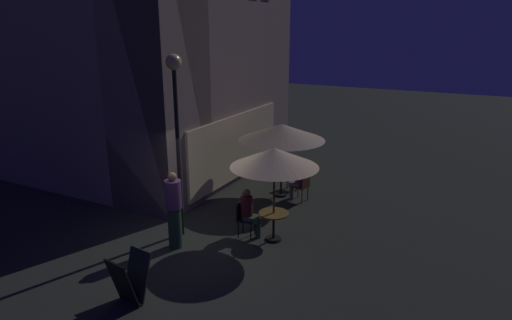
% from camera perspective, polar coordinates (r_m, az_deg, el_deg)
% --- Properties ---
extents(ground_plane, '(60.00, 60.00, 0.00)m').
position_cam_1_polar(ground_plane, '(11.00, -8.10, -10.72)').
color(ground_plane, '#292D26').
extents(cafe_building, '(7.86, 8.76, 8.45)m').
position_cam_1_polar(cafe_building, '(14.91, -14.45, 13.12)').
color(cafe_building, gray).
rests_on(cafe_building, ground).
extents(street_lamp_near_corner, '(0.37, 0.37, 4.46)m').
position_cam_1_polar(street_lamp_near_corner, '(10.56, -10.25, 6.85)').
color(street_lamp_near_corner, black).
rests_on(street_lamp_near_corner, ground).
extents(menu_sandwich_board, '(0.73, 0.63, 0.97)m').
position_cam_1_polar(menu_sandwich_board, '(8.95, -15.90, -14.47)').
color(menu_sandwich_board, '#222725').
rests_on(menu_sandwich_board, ground).
extents(cafe_table_0, '(0.74, 0.74, 0.72)m').
position_cam_1_polar(cafe_table_0, '(13.69, 3.24, -2.50)').
color(cafe_table_0, black).
rests_on(cafe_table_0, ground).
extents(cafe_table_1, '(0.73, 0.73, 0.72)m').
position_cam_1_polar(cafe_table_1, '(10.90, 2.28, -7.72)').
color(cafe_table_1, black).
rests_on(cafe_table_1, ground).
extents(patio_umbrella_0, '(2.59, 2.59, 2.26)m').
position_cam_1_polar(patio_umbrella_0, '(13.27, 3.35, 3.58)').
color(patio_umbrella_0, black).
rests_on(patio_umbrella_0, ground).
extents(patio_umbrella_1, '(2.10, 2.10, 2.35)m').
position_cam_1_polar(patio_umbrella_1, '(10.34, 2.38, 0.27)').
color(patio_umbrella_1, black).
rests_on(patio_umbrella_1, ground).
extents(cafe_chair_0, '(0.49, 0.49, 0.85)m').
position_cam_1_polar(cafe_chair_0, '(13.31, 6.02, -3.18)').
color(cafe_chair_0, brown).
rests_on(cafe_chair_0, ground).
extents(cafe_chair_1, '(0.49, 0.49, 0.88)m').
position_cam_1_polar(cafe_chair_1, '(14.40, 5.19, -1.50)').
color(cafe_chair_1, black).
rests_on(cafe_chair_1, ground).
extents(cafe_chair_2, '(0.47, 0.47, 0.89)m').
position_cam_1_polar(cafe_chair_2, '(11.12, -1.65, -7.15)').
color(cafe_chair_2, black).
rests_on(cafe_chair_2, ground).
extents(patron_seated_0, '(0.37, 0.52, 1.24)m').
position_cam_1_polar(patron_seated_0, '(13.32, 5.50, -2.34)').
color(patron_seated_0, slate).
rests_on(patron_seated_0, ground).
extents(patron_seated_1, '(0.36, 0.52, 1.25)m').
position_cam_1_polar(patron_seated_1, '(11.01, -0.93, -6.47)').
color(patron_seated_1, '#344B2E').
rests_on(patron_seated_1, ground).
extents(patron_standing_2, '(0.38, 0.38, 1.87)m').
position_cam_1_polar(patron_standing_2, '(10.58, -10.49, -6.35)').
color(patron_standing_2, '#26422C').
rests_on(patron_standing_2, ground).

